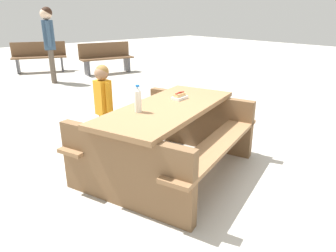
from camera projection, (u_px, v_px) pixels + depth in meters
name	position (u px, v px, depth m)	size (l,w,h in m)	color
ground_plane	(168.00, 170.00, 3.51)	(30.00, 30.00, 0.00)	#B7B2A8
picnic_table	(168.00, 133.00, 3.36)	(2.16, 1.91, 0.75)	olive
soda_bottle	(138.00, 99.00, 3.02)	(0.07, 0.07, 0.27)	silver
hotdog_tray	(180.00, 96.00, 3.49)	(0.20, 0.14, 0.08)	white
child_in_coat	(103.00, 98.00, 3.75)	(0.17, 0.27, 1.09)	#262633
park_bench_near	(106.00, 57.00, 8.91)	(1.55, 0.64, 0.85)	brown
park_bench_mid	(39.00, 56.00, 9.12)	(1.54, 0.93, 0.85)	brown
bystander_adult	(49.00, 35.00, 7.47)	(0.32, 0.42, 1.78)	brown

